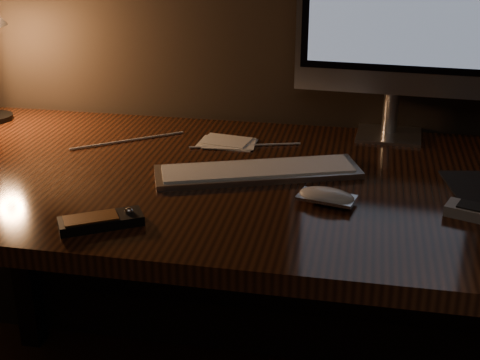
% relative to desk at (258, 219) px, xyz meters
% --- Properties ---
extents(desk, '(1.60, 0.75, 0.75)m').
position_rel_desk_xyz_m(desk, '(0.00, 0.00, 0.00)').
color(desk, '#371A0C').
rests_on(desk, ground).
extents(monitor, '(0.47, 0.14, 0.50)m').
position_rel_desk_xyz_m(monitor, '(0.28, 0.25, 0.42)').
color(monitor, silver).
rests_on(monitor, desk).
extents(keyboard, '(0.45, 0.26, 0.02)m').
position_rel_desk_xyz_m(keyboard, '(0.01, -0.05, 0.14)').
color(keyboard, silver).
rests_on(keyboard, desk).
extents(mouse, '(0.12, 0.08, 0.02)m').
position_rel_desk_xyz_m(mouse, '(0.16, -0.17, 0.14)').
color(mouse, white).
rests_on(mouse, desk).
extents(media_remote, '(0.15, 0.12, 0.03)m').
position_rel_desk_xyz_m(media_remote, '(-0.23, -0.34, 0.14)').
color(media_remote, black).
rests_on(media_remote, desk).
extents(papers, '(0.14, 0.10, 0.01)m').
position_rel_desk_xyz_m(papers, '(-0.10, 0.13, 0.13)').
color(papers, white).
rests_on(papers, desk).
extents(cable, '(0.50, 0.24, 0.00)m').
position_rel_desk_xyz_m(cable, '(-0.19, 0.10, 0.13)').
color(cable, white).
rests_on(cable, desk).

